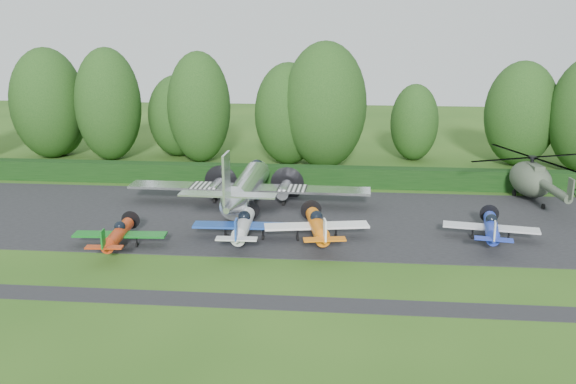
# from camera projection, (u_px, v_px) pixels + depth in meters

# --- Properties ---
(ground) EXTENTS (160.00, 160.00, 0.00)m
(ground) POSITION_uv_depth(u_px,v_px,m) (272.00, 264.00, 44.05)
(ground) COLOR #224914
(ground) RESTS_ON ground
(apron) EXTENTS (70.00, 18.00, 0.01)m
(apron) POSITION_uv_depth(u_px,v_px,m) (286.00, 219.00, 53.63)
(apron) COLOR black
(apron) RESTS_ON ground
(taxiway_verge) EXTENTS (70.00, 2.00, 0.00)m
(taxiway_verge) POSITION_uv_depth(u_px,v_px,m) (260.00, 302.00, 38.29)
(taxiway_verge) COLOR black
(taxiway_verge) RESTS_ON ground
(hedgerow) EXTENTS (90.00, 1.60, 2.00)m
(hedgerow) POSITION_uv_depth(u_px,v_px,m) (296.00, 185.00, 64.18)
(hedgerow) COLOR black
(hedgerow) RESTS_ON ground
(transport_plane) EXTENTS (21.67, 16.62, 6.94)m
(transport_plane) POSITION_uv_depth(u_px,v_px,m) (246.00, 188.00, 55.96)
(transport_plane) COLOR silver
(transport_plane) RESTS_ON ground
(light_plane_red) EXTENTS (6.82, 7.17, 2.62)m
(light_plane_red) POSITION_uv_depth(u_px,v_px,m) (118.00, 234.00, 46.74)
(light_plane_red) COLOR #AE3110
(light_plane_red) RESTS_ON ground
(light_plane_white) EXTENTS (7.79, 8.19, 2.99)m
(light_plane_white) POSITION_uv_depth(u_px,v_px,m) (243.00, 225.00, 48.26)
(light_plane_white) COLOR silver
(light_plane_white) RESTS_ON ground
(light_plane_orange) EXTENTS (7.93, 8.34, 3.05)m
(light_plane_orange) POSITION_uv_depth(u_px,v_px,m) (318.00, 226.00, 48.12)
(light_plane_orange) COLOR orange
(light_plane_orange) RESTS_ON ground
(light_plane_blue) EXTENTS (7.07, 7.44, 2.72)m
(light_plane_blue) POSITION_uv_depth(u_px,v_px,m) (491.00, 227.00, 48.15)
(light_plane_blue) COLOR #1C31AA
(light_plane_blue) RESTS_ON ground
(helicopter) EXTENTS (12.59, 14.74, 4.06)m
(helicopter) POSITION_uv_depth(u_px,v_px,m) (531.00, 176.00, 58.94)
(helicopter) COLOR #3C4A39
(helicopter) RESTS_ON ground
(tree_0) EXTENTS (7.99, 7.99, 11.70)m
(tree_0) POSITION_uv_depth(u_px,v_px,m) (521.00, 114.00, 71.22)
(tree_0) COLOR black
(tree_0) RESTS_ON ground
(tree_1) EXTENTS (7.68, 7.68, 11.48)m
(tree_1) POSITION_uv_depth(u_px,v_px,m) (289.00, 114.00, 71.99)
(tree_1) COLOR black
(tree_1) RESTS_ON ground
(tree_2) EXTENTS (6.52, 6.52, 10.28)m
(tree_2) POSITION_uv_depth(u_px,v_px,m) (58.00, 113.00, 76.48)
(tree_2) COLOR black
(tree_2) RESTS_ON ground
(tree_3) EXTENTS (7.53, 7.53, 13.00)m
(tree_3) POSITION_uv_depth(u_px,v_px,m) (108.00, 104.00, 73.81)
(tree_3) COLOR black
(tree_3) RESTS_ON ground
(tree_6) EXTENTS (6.89, 6.89, 9.68)m
(tree_6) POSITION_uv_depth(u_px,v_px,m) (177.00, 116.00, 76.36)
(tree_6) COLOR black
(tree_6) RESTS_ON ground
(tree_8) EXTENTS (5.52, 5.52, 8.88)m
(tree_8) POSITION_uv_depth(u_px,v_px,m) (414.00, 123.00, 74.20)
(tree_8) COLOR black
(tree_8) RESTS_ON ground
(tree_9) EXTENTS (7.16, 7.16, 12.63)m
(tree_9) POSITION_uv_depth(u_px,v_px,m) (199.00, 107.00, 72.84)
(tree_9) COLOR black
(tree_9) RESTS_ON ground
(tree_10) EXTENTS (9.07, 9.07, 13.86)m
(tree_10) POSITION_uv_depth(u_px,v_px,m) (325.00, 105.00, 69.96)
(tree_10) COLOR black
(tree_10) RESTS_ON ground
(tree_11) EXTENTS (8.53, 8.53, 12.93)m
(tree_11) POSITION_uv_depth(u_px,v_px,m) (48.00, 103.00, 75.01)
(tree_11) COLOR black
(tree_11) RESTS_ON ground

